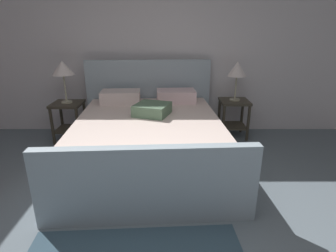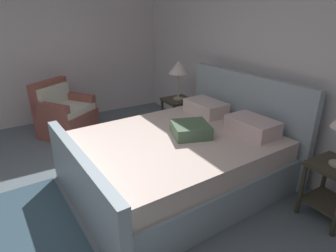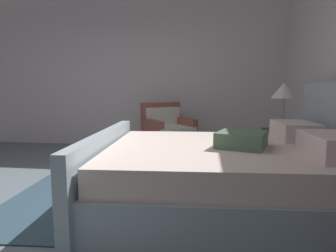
% 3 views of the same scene
% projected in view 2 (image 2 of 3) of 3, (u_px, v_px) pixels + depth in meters
% --- Properties ---
extents(ground_plane, '(6.14, 5.87, 0.02)m').
position_uv_depth(ground_plane, '(31.00, 239.00, 2.66)').
color(ground_plane, slate).
extents(wall_back, '(6.26, 0.12, 2.85)m').
position_uv_depth(wall_back, '(275.00, 56.00, 3.53)').
color(wall_back, silver).
rests_on(wall_back, ground).
extents(bed, '(2.06, 2.43, 1.20)m').
position_uv_depth(bed, '(180.00, 157.00, 3.39)').
color(bed, '#9CAEB9').
rests_on(bed, ground).
extents(nightstand_right, '(0.44, 0.44, 0.60)m').
position_uv_depth(nightstand_right, '(333.00, 183.00, 2.78)').
color(nightstand_right, '#3C362A').
rests_on(nightstand_right, ground).
extents(nightstand_left, '(0.44, 0.44, 0.60)m').
position_uv_depth(nightstand_left, '(178.00, 111.00, 4.75)').
color(nightstand_left, '#3C362A').
rests_on(nightstand_left, ground).
extents(table_lamp_left, '(0.32, 0.32, 0.62)m').
position_uv_depth(table_lamp_left, '(178.00, 68.00, 4.49)').
color(table_lamp_left, '#B7B293').
rests_on(table_lamp_left, nightstand_left).
extents(armchair, '(1.01, 1.01, 0.90)m').
position_uv_depth(armchair, '(65.00, 115.00, 4.71)').
color(armchair, '#924F45').
rests_on(armchair, ground).
extents(area_rug, '(1.73, 1.04, 0.01)m').
position_uv_depth(area_rug, '(24.00, 234.00, 2.69)').
color(area_rug, '#324958').
rests_on(area_rug, ground).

